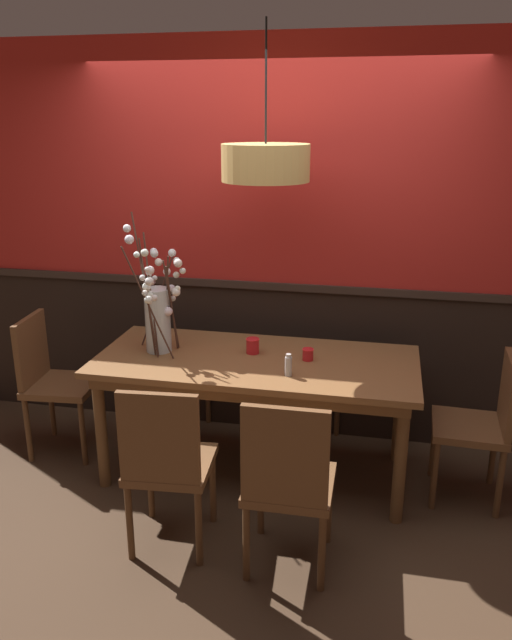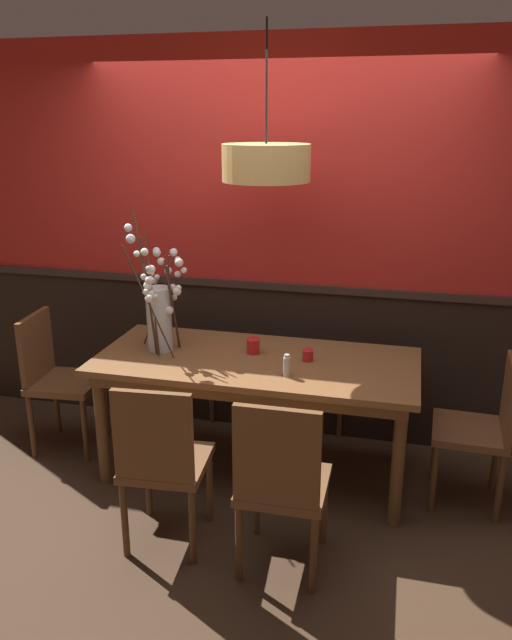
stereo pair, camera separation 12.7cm
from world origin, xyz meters
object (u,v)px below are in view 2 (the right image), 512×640
Objects in this scene: candle_holder_nearer_edge at (308,355)px; vase_with_blossoms at (159,312)px; chair_head_east_end at (484,424)px; pendant_lamp at (266,163)px; chair_near_side_left at (162,458)px; dining_table at (256,371)px; chair_far_side_left at (243,344)px; chair_near_side_right at (281,480)px; candle_holder_nearer_center at (253,346)px; chair_far_side_right at (320,352)px; chair_head_west_end at (55,374)px; condiment_bottle at (287,366)px.

vase_with_blossoms is at bearing -177.70° from candle_holder_nearer_edge.
pendant_lamp reaches higher than chair_head_east_end.
chair_near_side_left is at bearing -109.17° from pendant_lamp.
chair_far_side_left is at bearing 110.28° from dining_table.
chair_near_side_right is at bearing -69.17° from chair_far_side_left.
candle_holder_nearer_center is at bearing 111.64° from chair_near_side_right.
chair_head_east_end is 9.36× the size of candle_holder_nearer_center.
chair_far_side_right is 0.82m from candle_holder_nearer_edge.
candle_holder_nearer_edge is (0.59, 0.87, 0.29)m from chair_near_side_left.
chair_near_side_left is 1.38m from chair_head_west_end.
pendant_lamp is (-1.29, 0.09, 1.41)m from chair_head_east_end.
chair_far_side_right is (-0.07, 1.69, 0.02)m from chair_near_side_right.
chair_near_side_left is 0.62m from chair_near_side_right.
chair_near_side_left is 9.86× the size of candle_holder_nearer_center.
vase_with_blossoms reaches higher than chair_near_side_right.
dining_table is 1.34m from chair_head_east_end.
chair_head_east_end is at bearing -37.97° from chair_far_side_right.
vase_with_blossoms is 1.11m from pendant_lamp.
chair_far_side_right reaches higher than chair_near_side_right.
dining_table is 0.89m from chair_near_side_left.
condiment_bottle is (0.55, -1.07, 0.30)m from chair_far_side_left.
condiment_bottle is at bearing -48.28° from candle_holder_nearer_center.
chair_far_side_right is at bearing 142.03° from chair_head_east_end.
pendant_lamp is (0.04, 0.08, 1.22)m from dining_table.
pendant_lamp reaches higher than condiment_bottle.
chair_far_side_left is 0.87m from candle_holder_nearer_center.
chair_head_west_end is 7.24× the size of condiment_bottle.
chair_head_east_end is at bearing 40.98° from chair_near_side_right.
condiment_bottle reaches higher than candle_holder_nearer_edge.
candle_holder_nearer_center is at bearing -70.19° from chair_far_side_left.
vase_with_blossoms reaches higher than dining_table.
pendant_lamp reaches higher than chair_near_side_right.
pendant_lamp is at bearing 66.59° from dining_table.
vase_with_blossoms is (0.77, -0.00, 0.49)m from chair_head_west_end.
dining_table is 1.23m from pendant_lamp.
chair_far_side_left is 1.03m from vase_with_blossoms.
condiment_bottle is (-1.10, -0.21, 0.33)m from chair_head_east_end.
candle_holder_nearer_center is 1.10m from pendant_lamp.
candle_holder_nearer_center reaches higher than dining_table.
chair_near_side_left is at bearing -88.80° from chair_far_side_left.
chair_head_east_end is at bearing -2.72° from candle_holder_nearer_edge.
vase_with_blossoms is at bearing -172.97° from pendant_lamp.
candle_holder_nearer_edge is (0.35, -0.05, -0.01)m from candle_holder_nearer_center.
pendant_lamp is (-0.19, 0.30, 1.08)m from condiment_bottle.
pendant_lamp reaches higher than chair_far_side_right.
dining_table is 14.96× the size of condiment_bottle.
condiment_bottle reaches higher than chair_head_east_end.
chair_far_side_left reaches higher than candle_holder_nearer_center.
vase_with_blossoms is 0.61m from candle_holder_nearer_center.
candle_holder_nearer_edge is at bearing 91.98° from chair_near_side_right.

